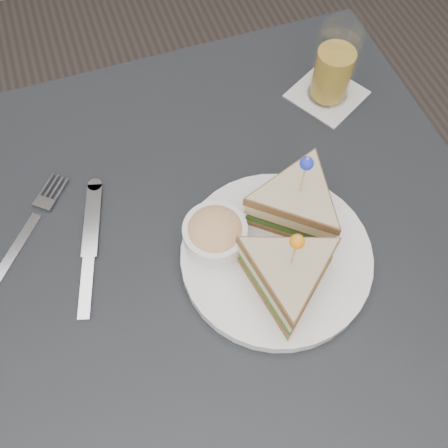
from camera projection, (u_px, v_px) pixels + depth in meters
ground_plane at (222, 370)px, 1.36m from camera, size 3.50×3.50×0.00m
table at (220, 271)px, 0.77m from camera, size 0.80×0.80×0.75m
plate_meal at (281, 242)px, 0.66m from camera, size 0.30×0.31×0.15m
cutlery_fork at (30, 226)px, 0.72m from camera, size 0.14×0.17×0.01m
cutlery_knife at (90, 251)px, 0.70m from camera, size 0.08×0.22×0.01m
drink_set at (334, 68)px, 0.79m from camera, size 0.14×0.14×0.14m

